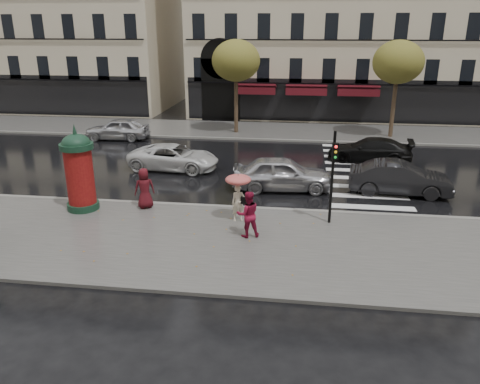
# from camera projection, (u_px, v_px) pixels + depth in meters

# --- Properties ---
(ground) EXTENTS (160.00, 160.00, 0.00)m
(ground) POSITION_uv_depth(u_px,v_px,m) (222.00, 239.00, 17.38)
(ground) COLOR black
(ground) RESTS_ON ground
(near_sidewalk) EXTENTS (90.00, 7.00, 0.12)m
(near_sidewalk) POSITION_uv_depth(u_px,v_px,m) (220.00, 243.00, 16.89)
(near_sidewalk) COLOR #474744
(near_sidewalk) RESTS_ON ground
(far_sidewalk) EXTENTS (90.00, 6.00, 0.12)m
(far_sidewalk) POSITION_uv_depth(u_px,v_px,m) (264.00, 131.00, 35.11)
(far_sidewalk) COLOR #474744
(far_sidewalk) RESTS_ON ground
(near_kerb) EXTENTS (90.00, 0.25, 0.14)m
(near_kerb) POSITION_uv_depth(u_px,v_px,m) (234.00, 208.00, 20.16)
(near_kerb) COLOR slate
(near_kerb) RESTS_ON ground
(far_kerb) EXTENTS (90.00, 0.25, 0.14)m
(far_kerb) POSITION_uv_depth(u_px,v_px,m) (261.00, 140.00, 32.30)
(far_kerb) COLOR slate
(far_kerb) RESTS_ON ground
(zebra_crossing) EXTENTS (3.60, 11.75, 0.01)m
(zebra_crossing) POSITION_uv_depth(u_px,v_px,m) (359.00, 170.00, 25.60)
(zebra_crossing) COLOR silver
(zebra_crossing) RESTS_ON ground
(tree_far_left) EXTENTS (3.40, 3.40, 6.64)m
(tree_far_left) POSITION_uv_depth(u_px,v_px,m) (236.00, 61.00, 32.72)
(tree_far_left) COLOR #38281C
(tree_far_left) RESTS_ON ground
(tree_far_right) EXTENTS (3.40, 3.40, 6.64)m
(tree_far_right) POSITION_uv_depth(u_px,v_px,m) (398.00, 62.00, 31.35)
(tree_far_right) COLOR #38281C
(tree_far_right) RESTS_ON ground
(woman_umbrella) EXTENTS (1.01, 1.01, 1.95)m
(woman_umbrella) POSITION_uv_depth(u_px,v_px,m) (238.00, 190.00, 18.30)
(woman_umbrella) COLOR beige
(woman_umbrella) RESTS_ON near_sidewalk
(woman_red) EXTENTS (1.02, 0.90, 1.75)m
(woman_red) POSITION_uv_depth(u_px,v_px,m) (248.00, 214.00, 17.01)
(woman_red) COLOR maroon
(woman_red) RESTS_ON near_sidewalk
(man_burgundy) EXTENTS (1.01, 0.88, 1.74)m
(man_burgundy) POSITION_uv_depth(u_px,v_px,m) (145.00, 188.00, 19.75)
(man_burgundy) COLOR #490E15
(man_burgundy) RESTS_ON near_sidewalk
(morris_column) EXTENTS (1.36, 1.36, 3.65)m
(morris_column) POSITION_uv_depth(u_px,v_px,m) (79.00, 169.00, 19.33)
(morris_column) COLOR #133221
(morris_column) RESTS_ON near_sidewalk
(traffic_light) EXTENTS (0.25, 0.35, 3.68)m
(traffic_light) POSITION_uv_depth(u_px,v_px,m) (333.00, 169.00, 17.71)
(traffic_light) COLOR black
(traffic_light) RESTS_ON near_sidewalk
(car_silver) EXTENTS (4.89, 2.30, 1.62)m
(car_silver) POSITION_uv_depth(u_px,v_px,m) (282.00, 173.00, 22.35)
(car_silver) COLOR #B6B6BB
(car_silver) RESTS_ON ground
(car_darkgrey) EXTENTS (4.75, 1.99, 1.52)m
(car_darkgrey) POSITION_uv_depth(u_px,v_px,m) (400.00, 178.00, 21.79)
(car_darkgrey) COLOR black
(car_darkgrey) RESTS_ON ground
(car_white) EXTENTS (5.11, 2.74, 1.36)m
(car_white) POSITION_uv_depth(u_px,v_px,m) (174.00, 157.00, 25.61)
(car_white) COLOR silver
(car_white) RESTS_ON ground
(car_black) EXTENTS (4.96, 2.52, 1.38)m
(car_black) POSITION_uv_depth(u_px,v_px,m) (370.00, 150.00, 27.12)
(car_black) COLOR black
(car_black) RESTS_ON ground
(car_far_silver) EXTENTS (4.45, 2.02, 1.48)m
(car_far_silver) POSITION_uv_depth(u_px,v_px,m) (117.00, 129.00, 32.37)
(car_far_silver) COLOR #BABABF
(car_far_silver) RESTS_ON ground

